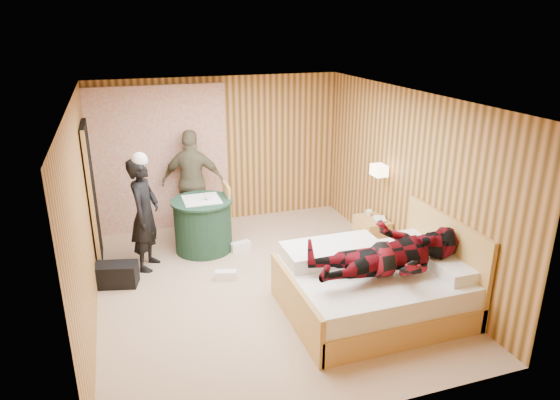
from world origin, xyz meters
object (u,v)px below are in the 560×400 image
object	(u,v)px
round_table	(203,224)
woman_standing	(145,214)
nightstand	(371,235)
man_on_bed	(391,243)
chair_near	(220,210)
chair_far	(195,201)
wall_lamp	(379,170)
duffel_bag	(116,275)
bed	(375,286)
man_at_table	(193,182)

from	to	relation	value
round_table	woman_standing	bearing A→B (deg)	-159.06
nightstand	man_on_bed	distance (m)	2.00
chair_near	chair_far	bearing A→B (deg)	-153.44
wall_lamp	man_on_bed	size ratio (longest dim) A/B	0.15
nightstand	chair_near	distance (m)	2.36
chair_far	round_table	bearing A→B (deg)	-89.12
chair_far	wall_lamp	bearing A→B (deg)	-32.56
chair_near	duffel_bag	distance (m)	1.87
wall_lamp	man_on_bed	xyz separation A→B (m)	(-0.77, -1.70, -0.31)
bed	chair_near	xyz separation A→B (m)	(-1.37, 2.48, 0.25)
man_at_table	wall_lamp	bearing A→B (deg)	162.28
duffel_bag	man_at_table	xyz separation A→B (m)	(1.31, 1.52, 0.71)
chair_near	duffel_bag	size ratio (longest dim) A/B	1.79
round_table	man_at_table	xyz separation A→B (m)	(0.00, 0.78, 0.45)
woman_standing	man_on_bed	bearing A→B (deg)	-108.16
wall_lamp	nightstand	size ratio (longest dim) A/B	0.47
man_at_table	woman_standing	bearing A→B (deg)	68.95
duffel_bag	man_on_bed	xyz separation A→B (m)	(3.00, -1.85, 0.83)
wall_lamp	man_on_bed	bearing A→B (deg)	-114.51
chair_near	man_on_bed	world-z (taller)	man_on_bed
round_table	chair_near	bearing A→B (deg)	20.28
man_at_table	chair_near	bearing A→B (deg)	130.31
round_table	woman_standing	world-z (taller)	woman_standing
bed	man_at_table	distance (m)	3.60
round_table	woman_standing	distance (m)	0.99
bed	woman_standing	world-z (taller)	woman_standing
nightstand	woman_standing	distance (m)	3.36
chair_far	chair_near	world-z (taller)	chair_near
bed	round_table	bearing A→B (deg)	125.05
chair_far	woman_standing	distance (m)	1.39
nightstand	man_on_bed	bearing A→B (deg)	-113.02
duffel_bag	man_on_bed	world-z (taller)	man_on_bed
wall_lamp	chair_near	xyz separation A→B (m)	(-2.17, 1.01, -0.73)
wall_lamp	nightstand	world-z (taller)	wall_lamp
wall_lamp	nightstand	xyz separation A→B (m)	(-0.04, 0.02, -1.02)
nightstand	man_at_table	world-z (taller)	man_at_table
wall_lamp	round_table	distance (m)	2.77
man_on_bed	nightstand	bearing A→B (deg)	66.98
man_at_table	man_on_bed	bearing A→B (deg)	133.16
bed	duffel_bag	size ratio (longest dim) A/B	3.74
chair_far	woman_standing	xyz separation A→B (m)	(-0.85, -1.06, 0.27)
round_table	chair_near	distance (m)	0.35
round_table	bed	bearing A→B (deg)	-54.95
nightstand	round_table	size ratio (longest dim) A/B	0.60
man_on_bed	duffel_bag	bearing A→B (deg)	148.32
woman_standing	man_on_bed	distance (m)	3.41
wall_lamp	bed	size ratio (longest dim) A/B	0.13
wall_lamp	chair_near	world-z (taller)	wall_lamp
bed	man_at_table	xyz separation A→B (m)	(-1.66, 3.15, 0.54)
wall_lamp	nightstand	bearing A→B (deg)	152.18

